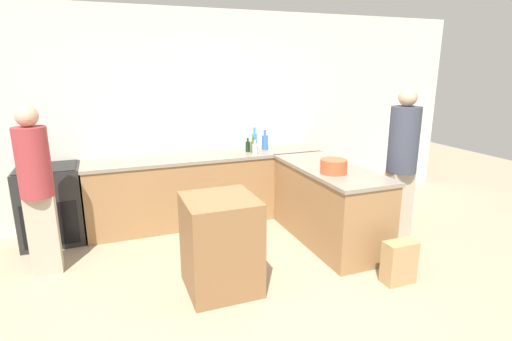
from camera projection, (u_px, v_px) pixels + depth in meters
name	position (u px, v px, depth m)	size (l,w,h in m)	color
ground_plane	(271.00, 306.00, 3.43)	(14.00, 14.00, 0.00)	tan
wall_back	(199.00, 116.00, 5.30)	(8.00, 0.06, 2.70)	silver
counter_back	(207.00, 188.00, 5.23)	(3.01, 0.63, 0.89)	olive
counter_peninsula	(328.00, 204.00, 4.63)	(0.69, 1.65, 0.89)	olive
range_oven	(52.00, 205.00, 4.59)	(0.67, 0.59, 0.90)	black
island_table	(221.00, 244.00, 3.61)	(0.63, 0.65, 0.88)	brown
mixing_bowl	(334.00, 166.00, 4.24)	(0.28, 0.28, 0.15)	#DB512D
dish_soap_bottle	(254.00, 141.00, 5.38)	(0.07, 0.07, 0.31)	#338CBF
vinegar_bottle_clear	(255.00, 149.00, 5.15)	(0.07, 0.07, 0.18)	silver
wine_bottle_dark	(248.00, 146.00, 5.30)	(0.06, 0.06, 0.19)	black
water_bottle_blue	(265.00, 142.00, 5.42)	(0.08, 0.08, 0.27)	#386BB7
olive_oil_bottle	(253.00, 146.00, 5.24)	(0.07, 0.07, 0.21)	#475B1E
person_by_range	(37.00, 185.00, 3.76)	(0.30, 0.30, 1.66)	#ADA38E
person_at_peninsula	(402.00, 161.00, 4.42)	(0.32, 0.32, 1.78)	#ADA38E
paper_bag	(399.00, 262.00, 3.76)	(0.31, 0.17, 0.41)	#A88456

